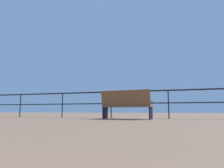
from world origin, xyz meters
The scene contains 2 objects.
pier_railing centered at (0.00, 9.46, 0.78)m, with size 24.17×0.05×1.05m.
bench_near_left centered at (-0.27, 8.52, 0.53)m, with size 1.76×0.76×0.97m.
Camera 1 is at (1.29, 1.85, 0.28)m, focal length 32.15 mm.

